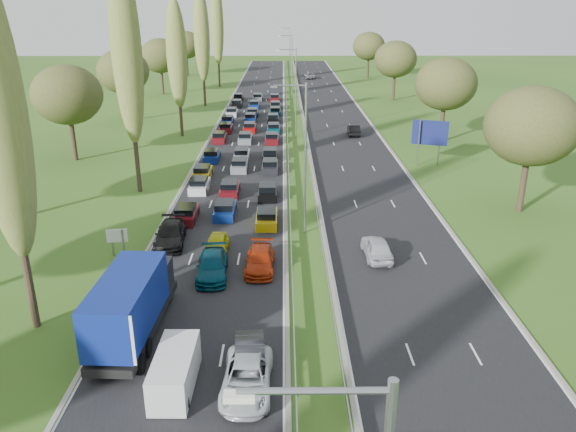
{
  "coord_description": "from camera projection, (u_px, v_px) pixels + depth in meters",
  "views": [
    {
      "loc": [
        2.8,
        0.8,
        17.45
      ],
      "look_at": [
        3.15,
        42.91,
        1.5
      ],
      "focal_mm": 35.0,
      "sensor_mm": 36.0,
      "label": 1
    }
  ],
  "objects": [
    {
      "name": "far_carriageway",
      "position": [
        341.0,
        130.0,
        82.65
      ],
      "size": [
        10.5,
        215.0,
        0.04
      ],
      "primitive_type": "cube",
      "color": "black",
      "rests_on": "ground"
    },
    {
      "name": "near_car_3",
      "position": [
        170.0,
        234.0,
        43.27
      ],
      "size": [
        2.58,
        5.5,
        1.55
      ],
      "primitive_type": "imported",
      "rotation": [
        0.0,
        0.0,
        0.08
      ],
      "color": "black",
      "rests_on": "near_carriageway"
    },
    {
      "name": "far_car_1",
      "position": [
        354.0,
        130.0,
        79.39
      ],
      "size": [
        1.68,
        4.51,
        1.47
      ],
      "primitive_type": "imported",
      "rotation": [
        0.0,
        0.0,
        3.12
      ],
      "color": "black",
      "rests_on": "far_carriageway"
    },
    {
      "name": "woodland_left",
      "position": [
        56.0,
        100.0,
        61.09
      ],
      "size": [
        8.0,
        166.0,
        11.1
      ],
      "color": "#2D2116",
      "rests_on": "ground"
    },
    {
      "name": "near_car_7",
      "position": [
        212.0,
        266.0,
        38.16
      ],
      "size": [
        2.35,
        5.17,
        1.47
      ],
      "primitive_type": "imported",
      "rotation": [
        0.0,
        0.0,
        0.06
      ],
      "color": "#043648",
      "rests_on": "near_carriageway"
    },
    {
      "name": "near_car_9",
      "position": [
        250.0,
        357.0,
        28.32
      ],
      "size": [
        1.82,
        4.4,
        1.42
      ],
      "primitive_type": "imported",
      "rotation": [
        0.0,
        0.0,
        0.08
      ],
      "color": "black",
      "rests_on": "near_carriageway"
    },
    {
      "name": "traffic_queue_fill",
      "position": [
        247.0,
        135.0,
        77.76
      ],
      "size": [
        9.05,
        69.06,
        0.8
      ],
      "color": "#590F14",
      "rests_on": "ground"
    },
    {
      "name": "near_car_10",
      "position": [
        247.0,
        378.0,
        26.78
      ],
      "size": [
        2.43,
        5.11,
        1.41
      ],
      "primitive_type": "imported",
      "rotation": [
        0.0,
        0.0,
        -0.02
      ],
      "color": "silver",
      "rests_on": "near_carriageway"
    },
    {
      "name": "near_car_8",
      "position": [
        217.0,
        245.0,
        41.61
      ],
      "size": [
        1.66,
        3.98,
        1.34
      ],
      "primitive_type": "imported",
      "rotation": [
        0.0,
        0.0,
        0.02
      ],
      "color": "#B2B40C",
      "rests_on": "near_carriageway"
    },
    {
      "name": "poplar_row",
      "position": [
        159.0,
        51.0,
        64.69
      ],
      "size": [
        2.8,
        127.8,
        22.44
      ],
      "color": "#2D2116",
      "rests_on": "ground"
    },
    {
      "name": "near_carriageway",
      "position": [
        249.0,
        131.0,
        82.55
      ],
      "size": [
        10.5,
        215.0,
        0.04
      ],
      "primitive_type": "cube",
      "color": "black",
      "rests_on": "ground"
    },
    {
      "name": "far_car_2",
      "position": [
        310.0,
        75.0,
        139.78
      ],
      "size": [
        2.63,
        5.31,
        1.45
      ],
      "primitive_type": "imported",
      "rotation": [
        0.0,
        0.0,
        3.19
      ],
      "color": "slate",
      "rests_on": "far_carriageway"
    },
    {
      "name": "lamp_columns",
      "position": [
        296.0,
        94.0,
        76.27
      ],
      "size": [
        0.18,
        140.18,
        12.0
      ],
      "color": "gray",
      "rests_on": "ground"
    },
    {
      "name": "far_car_0",
      "position": [
        377.0,
        247.0,
        40.94
      ],
      "size": [
        2.0,
        4.61,
        1.55
      ],
      "primitive_type": "imported",
      "rotation": [
        0.0,
        0.0,
        3.18
      ],
      "color": "#B4B8BE",
      "rests_on": "far_carriageway"
    },
    {
      "name": "ground",
      "position": [
        295.0,
        134.0,
        80.26
      ],
      "size": [
        260.0,
        260.0,
        0.0
      ],
      "primitive_type": "plane",
      "color": "#315119",
      "rests_on": "ground"
    },
    {
      "name": "blue_lorry",
      "position": [
        132.0,
        303.0,
        30.79
      ],
      "size": [
        2.63,
        9.48,
        4.0
      ],
      "rotation": [
        0.0,
        0.0,
        -0.05
      ],
      "color": "black",
      "rests_on": "near_carriageway"
    },
    {
      "name": "woodland_right",
      "position": [
        465.0,
        94.0,
        65.22
      ],
      "size": [
        8.0,
        153.0,
        11.1
      ],
      "color": "#2D2116",
      "rests_on": "ground"
    },
    {
      "name": "white_van_rear",
      "position": [
        176.0,
        368.0,
        27.1
      ],
      "size": [
        1.8,
        4.59,
        1.85
      ],
      "rotation": [
        0.0,
        0.0,
        -0.02
      ],
      "color": "silver",
      "rests_on": "near_carriageway"
    },
    {
      "name": "info_sign",
      "position": [
        117.0,
        239.0,
        41.04
      ],
      "size": [
        1.5,
        0.32,
        2.1
      ],
      "color": "gray",
      "rests_on": "ground"
    },
    {
      "name": "central_reservation",
      "position": [
        295.0,
        127.0,
        82.4
      ],
      "size": [
        2.36,
        215.0,
        0.32
      ],
      "color": "gray",
      "rests_on": "ground"
    },
    {
      "name": "near_car_2",
      "position": [
        128.0,
        321.0,
        31.58
      ],
      "size": [
        2.44,
        5.05,
        1.39
      ],
      "primitive_type": "imported",
      "rotation": [
        0.0,
        0.0,
        -0.03
      ],
      "color": "silver",
      "rests_on": "near_carriageway"
    },
    {
      "name": "direction_sign",
      "position": [
        430.0,
        135.0,
        63.5
      ],
      "size": [
        3.81,
        1.41,
        5.2
      ],
      "color": "gray",
      "rests_on": "ground"
    },
    {
      "name": "near_car_11",
      "position": [
        260.0,
        260.0,
        39.12
      ],
      "size": [
        2.07,
        4.87,
        1.4
      ],
      "primitive_type": "imported",
      "rotation": [
        0.0,
        0.0,
        -0.02
      ],
      "color": "#9C2609",
      "rests_on": "near_carriageway"
    }
  ]
}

